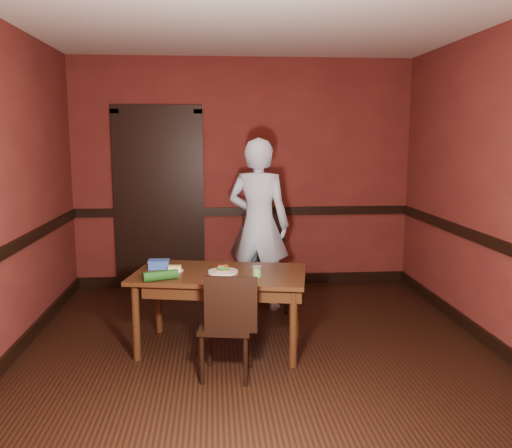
{
  "coord_description": "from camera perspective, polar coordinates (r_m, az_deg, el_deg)",
  "views": [
    {
      "loc": [
        -0.36,
        -4.19,
        1.78
      ],
      "look_at": [
        0.0,
        0.35,
        1.05
      ],
      "focal_mm": 38.0,
      "sensor_mm": 36.0,
      "label": 1
    }
  ],
  "objects": [
    {
      "name": "floor",
      "position": [
        4.57,
        0.36,
        -13.83
      ],
      "size": [
        4.0,
        4.5,
        0.01
      ],
      "primitive_type": "cube",
      "color": "black",
      "rests_on": "ground"
    },
    {
      "name": "ceiling",
      "position": [
        4.3,
        0.4,
        21.44
      ],
      "size": [
        4.0,
        4.5,
        0.01
      ],
      "primitive_type": "cube",
      "color": "silver",
      "rests_on": "ground"
    },
    {
      "name": "wall_back",
      "position": [
        6.46,
        -1.34,
        5.3
      ],
      "size": [
        4.0,
        0.02,
        2.7
      ],
      "primitive_type": "cube",
      "color": "#5B201B",
      "rests_on": "ground"
    },
    {
      "name": "wall_front",
      "position": [
        2.02,
        5.85,
        -3.3
      ],
      "size": [
        4.0,
        0.02,
        2.7
      ],
      "primitive_type": "cube",
      "color": "#5B201B",
      "rests_on": "ground"
    },
    {
      "name": "wall_right",
      "position": [
        4.83,
        24.79,
        3.16
      ],
      "size": [
        0.02,
        4.5,
        2.7
      ],
      "primitive_type": "cube",
      "color": "#5B201B",
      "rests_on": "ground"
    },
    {
      "name": "dado_back",
      "position": [
        6.5,
        -1.31,
        1.33
      ],
      "size": [
        4.0,
        0.03,
        0.1
      ],
      "primitive_type": "cube",
      "color": "black",
      "rests_on": "ground"
    },
    {
      "name": "dado_left",
      "position": [
        4.58,
        -25.25,
        -2.86
      ],
      "size": [
        0.03,
        4.5,
        0.1
      ],
      "primitive_type": "cube",
      "color": "black",
      "rests_on": "ground"
    },
    {
      "name": "dado_right",
      "position": [
        4.88,
        24.28,
        -2.1
      ],
      "size": [
        0.03,
        4.5,
        0.1
      ],
      "primitive_type": "cube",
      "color": "black",
      "rests_on": "ground"
    },
    {
      "name": "baseboard_back",
      "position": [
        6.66,
        -1.29,
        -5.84
      ],
      "size": [
        4.0,
        0.03,
        0.12
      ],
      "primitive_type": "cube",
      "color": "black",
      "rests_on": "ground"
    },
    {
      "name": "baseboard_left",
      "position": [
        4.81,
        -24.55,
        -12.7
      ],
      "size": [
        0.03,
        4.5,
        0.12
      ],
      "primitive_type": "cube",
      "color": "black",
      "rests_on": "ground"
    },
    {
      "name": "baseboard_right",
      "position": [
        5.1,
        23.65,
        -11.4
      ],
      "size": [
        0.03,
        4.5,
        0.12
      ],
      "primitive_type": "cube",
      "color": "black",
      "rests_on": "ground"
    },
    {
      "name": "door",
      "position": [
        6.48,
        -10.19,
        2.87
      ],
      "size": [
        1.05,
        0.07,
        2.2
      ],
      "color": "black",
      "rests_on": "ground"
    },
    {
      "name": "dining_table",
      "position": [
        4.65,
        -3.77,
        -9.06
      ],
      "size": [
        1.54,
        1.05,
        0.67
      ],
      "primitive_type": "cube",
      "rotation": [
        0.0,
        0.0,
        -0.19
      ],
      "color": "#341B0D",
      "rests_on": "floor"
    },
    {
      "name": "chair_far",
      "position": [
        5.57,
        0.55,
        -4.23
      ],
      "size": [
        0.55,
        0.55,
        0.99
      ],
      "primitive_type": null,
      "rotation": [
        0.0,
        0.0,
        0.22
      ],
      "color": "black",
      "rests_on": "floor"
    },
    {
      "name": "chair_near",
      "position": [
        4.11,
        -3.13,
        -10.46
      ],
      "size": [
        0.44,
        0.44,
        0.81
      ],
      "primitive_type": null,
      "rotation": [
        0.0,
        0.0,
        2.98
      ],
      "color": "black",
      "rests_on": "floor"
    },
    {
      "name": "person",
      "position": [
        5.62,
        0.26,
        -0.02
      ],
      "size": [
        0.76,
        0.64,
        1.78
      ],
      "primitive_type": "imported",
      "rotation": [
        0.0,
        0.0,
        2.76
      ],
      "color": "silver",
      "rests_on": "floor"
    },
    {
      "name": "sandwich_plate",
      "position": [
        4.53,
        -3.49,
        -4.93
      ],
      "size": [
        0.25,
        0.25,
        0.06
      ],
      "rotation": [
        0.0,
        0.0,
        -0.0
      ],
      "color": "silver",
      "rests_on": "dining_table"
    },
    {
      "name": "sauce_jar",
      "position": [
        4.38,
        0.11,
        -5.02
      ],
      "size": [
        0.07,
        0.07,
        0.09
      ],
      "rotation": [
        0.0,
        0.0,
        0.03
      ],
      "color": "#5A9A44",
      "rests_on": "dining_table"
    },
    {
      "name": "cheese_saucer",
      "position": [
        4.63,
        -8.55,
        -4.7
      ],
      "size": [
        0.14,
        0.14,
        0.04
      ],
      "rotation": [
        0.0,
        0.0,
        0.1
      ],
      "color": "silver",
      "rests_on": "dining_table"
    },
    {
      "name": "food_tub",
      "position": [
        4.73,
        -10.19,
        -4.19
      ],
      "size": [
        0.18,
        0.12,
        0.08
      ],
      "rotation": [
        0.0,
        0.0,
        -0.0
      ],
      "color": "#2F58B6",
      "rests_on": "dining_table"
    },
    {
      "name": "wrapped_veg",
      "position": [
        4.35,
        -10.03,
        -5.37
      ],
      "size": [
        0.29,
        0.17,
        0.08
      ],
      "primitive_type": "cylinder",
      "rotation": [
        0.0,
        1.57,
        0.37
      ],
      "color": "#184615",
      "rests_on": "dining_table"
    }
  ]
}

